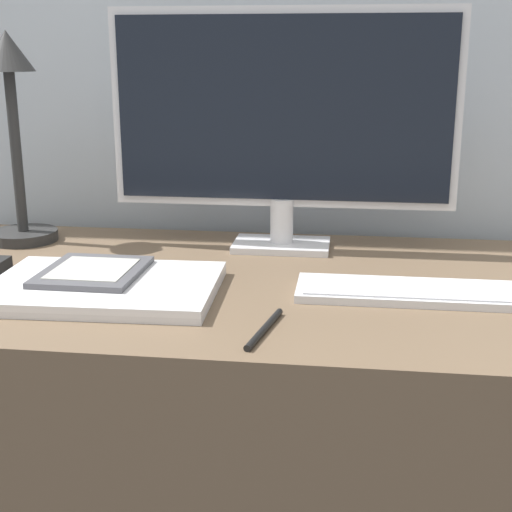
{
  "coord_description": "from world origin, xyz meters",
  "views": [
    {
      "loc": [
        0.19,
        -0.88,
        1.05
      ],
      "look_at": [
        0.06,
        0.11,
        0.77
      ],
      "focal_mm": 50.0,
      "sensor_mm": 36.0,
      "label": 1
    }
  ],
  "objects_px": {
    "monitor": "(283,119)",
    "pen": "(264,329)",
    "laptop": "(105,287)",
    "desk_lamp": "(13,119)",
    "ereader": "(93,271)",
    "keyboard": "(409,291)"
  },
  "relations": [
    {
      "from": "laptop",
      "to": "desk_lamp",
      "type": "distance_m",
      "value": 0.44
    },
    {
      "from": "laptop",
      "to": "pen",
      "type": "height_order",
      "value": "laptop"
    },
    {
      "from": "monitor",
      "to": "pen",
      "type": "relative_size",
      "value": 4.54
    },
    {
      "from": "laptop",
      "to": "monitor",
      "type": "bearing_deg",
      "value": 51.23
    },
    {
      "from": "laptop",
      "to": "desk_lamp",
      "type": "height_order",
      "value": "desk_lamp"
    },
    {
      "from": "keyboard",
      "to": "pen",
      "type": "relative_size",
      "value": 2.44
    },
    {
      "from": "monitor",
      "to": "ereader",
      "type": "height_order",
      "value": "monitor"
    },
    {
      "from": "ereader",
      "to": "desk_lamp",
      "type": "xyz_separation_m",
      "value": [
        -0.23,
        0.26,
        0.21
      ]
    },
    {
      "from": "keyboard",
      "to": "laptop",
      "type": "distance_m",
      "value": 0.45
    },
    {
      "from": "keyboard",
      "to": "laptop",
      "type": "bearing_deg",
      "value": -173.83
    },
    {
      "from": "desk_lamp",
      "to": "pen",
      "type": "xyz_separation_m",
      "value": [
        0.51,
        -0.4,
        -0.23
      ]
    },
    {
      "from": "monitor",
      "to": "desk_lamp",
      "type": "xyz_separation_m",
      "value": [
        -0.5,
        -0.01,
        -0.0
      ]
    },
    {
      "from": "monitor",
      "to": "laptop",
      "type": "height_order",
      "value": "monitor"
    },
    {
      "from": "monitor",
      "to": "laptop",
      "type": "relative_size",
      "value": 1.81
    },
    {
      "from": "monitor",
      "to": "laptop",
      "type": "distance_m",
      "value": 0.44
    },
    {
      "from": "ereader",
      "to": "desk_lamp",
      "type": "height_order",
      "value": "desk_lamp"
    },
    {
      "from": "laptop",
      "to": "pen",
      "type": "distance_m",
      "value": 0.28
    },
    {
      "from": "desk_lamp",
      "to": "keyboard",
      "type": "bearing_deg",
      "value": -18.26
    },
    {
      "from": "keyboard",
      "to": "desk_lamp",
      "type": "height_order",
      "value": "desk_lamp"
    },
    {
      "from": "keyboard",
      "to": "ereader",
      "type": "bearing_deg",
      "value": -177.41
    },
    {
      "from": "laptop",
      "to": "pen",
      "type": "xyz_separation_m",
      "value": [
        0.26,
        -0.12,
        -0.01
      ]
    },
    {
      "from": "ereader",
      "to": "pen",
      "type": "relative_size",
      "value": 1.24
    }
  ]
}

